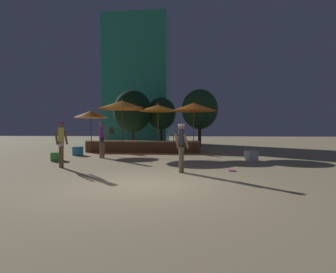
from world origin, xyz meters
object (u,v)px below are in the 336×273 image
cube_seat_1 (57,157)px  background_tree_2 (200,109)px  background_tree_1 (161,114)px  bistro_chair_0 (112,132)px  patio_umbrella_2 (194,107)px  cube_seat_0 (251,156)px  person_0 (181,145)px  patio_umbrella_1 (91,114)px  person_1 (102,138)px  person_2 (61,141)px  bistro_chair_1 (175,132)px  frisbee_disc (232,171)px  cube_seat_2 (78,151)px  background_tree_0 (133,111)px  patio_umbrella_3 (122,105)px  patio_umbrella_0 (158,108)px

cube_seat_1 → background_tree_2: 13.35m
background_tree_1 → bistro_chair_0: bearing=-106.1°
patio_umbrella_2 → cube_seat_1: (-6.42, -4.62, -2.71)m
cube_seat_0 → background_tree_2: bearing=103.1°
person_0 → background_tree_2: (0.79, 13.89, 2.35)m
patio_umbrella_1 → background_tree_1: size_ratio=0.60×
person_1 → person_2: size_ratio=1.04×
bistro_chair_1 → frisbee_disc: bearing=-173.0°
cube_seat_2 → background_tree_2: bearing=49.4°
person_2 → person_1: bearing=133.5°
frisbee_disc → person_2: bearing=178.2°
cube_seat_1 → person_2: 2.72m
patio_umbrella_2 → background_tree_2: 6.43m
cube_seat_0 → frisbee_disc: cube_seat_0 is taller
bistro_chair_1 → background_tree_2: bearing=-28.8°
cube_seat_2 → bistro_chair_0: 3.20m
cube_seat_1 → bistro_chair_1: (5.16, 5.36, 1.12)m
frisbee_disc → background_tree_0: (-7.14, 14.46, 3.23)m
patio_umbrella_3 → background_tree_1: (1.18, 9.46, 0.06)m
patio_umbrella_3 → person_2: size_ratio=1.90×
patio_umbrella_3 → background_tree_0: 8.05m
cube_seat_2 → bistro_chair_0: size_ratio=0.56×
patio_umbrella_0 → background_tree_2: 7.26m
background_tree_1 → cube_seat_1: bearing=-103.1°
person_0 → person_1: (-4.43, 4.38, 0.11)m
patio_umbrella_3 → cube_seat_0: (7.20, -3.07, -2.80)m
patio_umbrella_1 → cube_seat_0: size_ratio=4.46×
patio_umbrella_2 → person_0: patio_umbrella_2 is taller
cube_seat_0 → bistro_chair_0: bearing=151.8°
bistro_chair_0 → background_tree_0: (-0.16, 6.54, 1.93)m
patio_umbrella_2 → cube_seat_1: patio_umbrella_2 is taller
patio_umbrella_2 → person_2: 8.67m
patio_umbrella_2 → background_tree_2: size_ratio=0.65×
person_1 → bistro_chair_0: bearing=38.9°
cube_seat_0 → background_tree_0: size_ratio=0.12×
patio_umbrella_2 → cube_seat_0: size_ratio=5.15×
patio_umbrella_2 → patio_umbrella_3: (-4.43, -0.49, 0.13)m
patio_umbrella_3 → person_1: patio_umbrella_3 is taller
cube_seat_1 → cube_seat_2: 2.74m
patio_umbrella_2 → frisbee_disc: size_ratio=12.35×
patio_umbrella_3 → frisbee_disc: 9.25m
cube_seat_0 → background_tree_0: (-8.50, 11.01, 3.01)m
background_tree_1 → bistro_chair_1: bearing=-76.5°
bistro_chair_0 → cube_seat_1: bearing=-130.6°
cube_seat_1 → background_tree_1: size_ratio=0.13×
patio_umbrella_1 → background_tree_0: background_tree_0 is taller
cube_seat_2 → background_tree_2: background_tree_2 is taller
patio_umbrella_1 → person_0: bearing=-49.8°
person_0 → bistro_chair_1: bearing=-160.8°
patio_umbrella_2 → cube_seat_2: patio_umbrella_2 is taller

